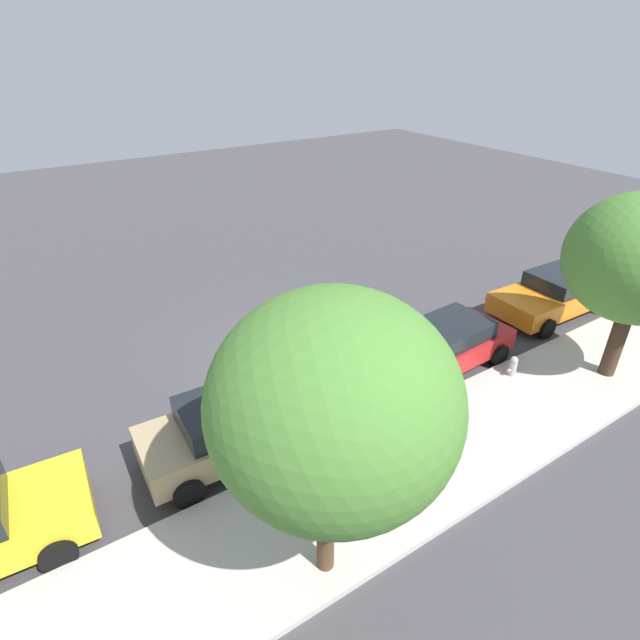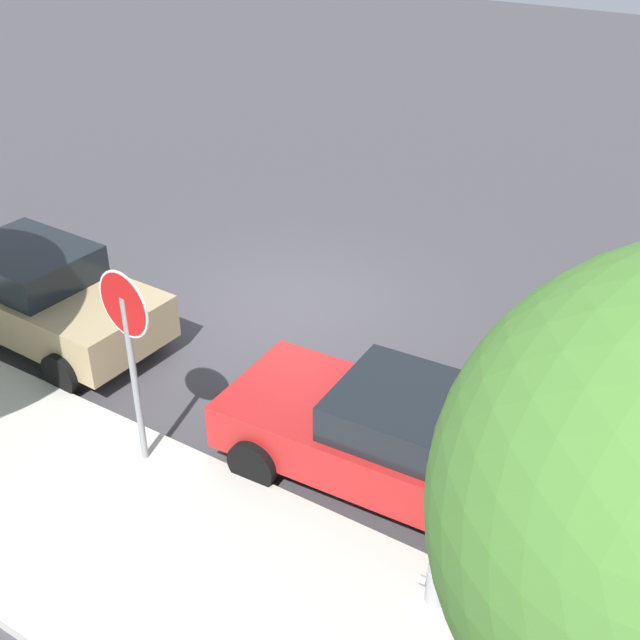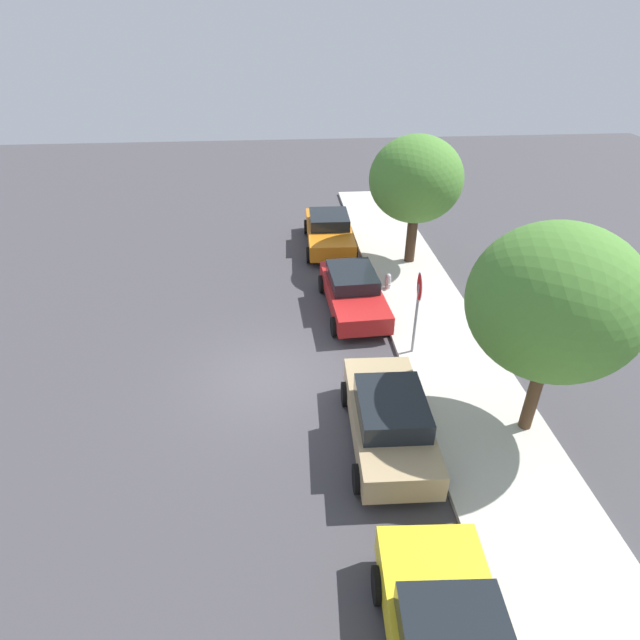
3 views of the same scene
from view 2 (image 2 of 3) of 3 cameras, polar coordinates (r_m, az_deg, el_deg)
The scene contains 6 objects.
ground_plane at distance 13.50m, azimuth -1.95°, elevation 1.12°, with size 60.00×60.00×0.00m, color #423F44.
sidewalk_curb at distance 10.31m, azimuth -19.36°, elevation -11.31°, with size 32.00×3.02×0.14m, color beige.
stop_sign at distance 9.31m, azimuth -13.47°, elevation -1.22°, with size 0.81×0.11×2.73m.
parked_car_red at distance 9.52m, azimuth 5.84°, elevation -8.35°, with size 4.34×2.12×1.35m.
parked_car_tan at distance 12.99m, azimuth -19.34°, elevation 1.77°, with size 4.12×2.04×1.49m.
fire_hydrant at distance 8.46m, azimuth 8.29°, elevation -18.10°, with size 0.30×0.22×0.72m.
Camera 2 is at (-6.66, 9.64, 6.71)m, focal length 45.00 mm.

